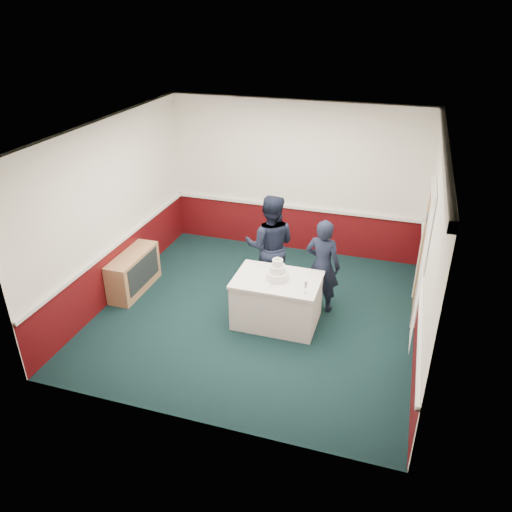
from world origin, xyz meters
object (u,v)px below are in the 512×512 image
(cake_table, at_px, (277,300))
(champagne_flute, at_px, (306,285))
(wedding_cake, at_px, (277,272))
(cake_knife, at_px, (272,285))
(sideboard, at_px, (134,272))
(person_woman, at_px, (322,266))
(person_man, at_px, (270,246))

(cake_table, relative_size, champagne_flute, 6.44)
(wedding_cake, distance_m, cake_knife, 0.23)
(sideboard, relative_size, person_woman, 0.75)
(cake_table, bearing_deg, person_man, 112.73)
(person_man, bearing_deg, wedding_cake, 103.42)
(cake_table, relative_size, cake_knife, 6.00)
(cake_table, distance_m, cake_knife, 0.44)
(wedding_cake, xyz_separation_m, person_woman, (0.59, 0.60, -0.10))
(sideboard, bearing_deg, champagne_flute, -8.82)
(wedding_cake, height_order, cake_knife, wedding_cake)
(cake_table, height_order, person_man, person_man)
(cake_knife, height_order, champagne_flute, champagne_flute)
(champagne_flute, relative_size, person_woman, 0.13)
(person_man, xyz_separation_m, person_woman, (0.94, -0.25, -0.10))
(cake_knife, bearing_deg, cake_table, 85.27)
(sideboard, relative_size, person_man, 0.67)
(wedding_cake, bearing_deg, person_woman, 45.55)
(cake_table, height_order, cake_knife, cake_knife)
(cake_table, bearing_deg, cake_knife, -98.53)
(sideboard, distance_m, champagne_flute, 3.24)
(sideboard, bearing_deg, person_man, 15.54)
(cake_knife, bearing_deg, sideboard, 174.93)
(cake_table, bearing_deg, wedding_cake, 90.00)
(champagne_flute, xyz_separation_m, person_man, (-0.85, 1.13, -0.03))
(champagne_flute, bearing_deg, person_woman, 84.30)
(sideboard, relative_size, wedding_cake, 3.30)
(wedding_cake, bearing_deg, sideboard, 175.50)
(sideboard, distance_m, person_man, 2.44)
(sideboard, height_order, champagne_flute, champagne_flute)
(sideboard, bearing_deg, person_woman, 6.89)
(sideboard, bearing_deg, cake_knife, -8.86)
(sideboard, xyz_separation_m, person_woman, (3.24, 0.39, 0.45))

